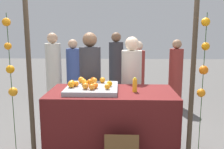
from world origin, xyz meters
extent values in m
cube|color=#5B1919|center=(0.00, 0.00, 0.46)|extent=(1.71, 0.87, 0.91)
cube|color=#9EA0A5|center=(-0.27, 0.02, 0.94)|extent=(0.69, 0.71, 0.06)
sphere|color=orange|center=(-0.45, 0.24, 1.02)|extent=(0.09, 0.09, 0.09)
sphere|color=orange|center=(-0.36, 0.05, 1.01)|extent=(0.07, 0.07, 0.07)
sphere|color=orange|center=(-0.26, 0.21, 1.01)|extent=(0.08, 0.08, 0.08)
sphere|color=orange|center=(-0.54, -0.07, 1.02)|extent=(0.09, 0.09, 0.09)
sphere|color=orange|center=(-0.31, 0.13, 1.01)|extent=(0.08, 0.08, 0.08)
sphere|color=orange|center=(-0.05, -0.16, 1.01)|extent=(0.08, 0.08, 0.08)
sphere|color=orange|center=(-0.33, -0.16, 1.01)|extent=(0.09, 0.09, 0.09)
sphere|color=orange|center=(-0.48, -0.01, 1.01)|extent=(0.07, 0.07, 0.07)
sphere|color=orange|center=(-0.40, 0.15, 1.01)|extent=(0.08, 0.08, 0.08)
sphere|color=orange|center=(-0.25, -0.19, 1.01)|extent=(0.08, 0.08, 0.08)
sphere|color=orange|center=(-0.14, 0.24, 1.01)|extent=(0.08, 0.08, 0.08)
sphere|color=orange|center=(-0.55, 0.04, 1.01)|extent=(0.08, 0.08, 0.08)
sphere|color=orange|center=(-0.21, -0.12, 1.01)|extent=(0.08, 0.08, 0.08)
sphere|color=orange|center=(-0.29, 0.30, 1.01)|extent=(0.07, 0.07, 0.07)
sphere|color=orange|center=(-0.03, 0.01, 1.01)|extent=(0.08, 0.08, 0.08)
cylinder|color=#F7AA20|center=(0.31, -0.03, 1.00)|extent=(0.06, 0.06, 0.18)
cylinder|color=yellow|center=(0.31, -0.03, 1.10)|extent=(0.03, 0.03, 0.02)
cylinder|color=#333338|center=(-0.37, 0.66, 0.73)|extent=(0.34, 0.34, 1.46)
sphere|color=brown|center=(-0.37, 0.66, 1.58)|extent=(0.23, 0.23, 0.23)
cylinder|color=beige|center=(0.30, 0.70, 0.70)|extent=(0.33, 0.33, 1.41)
sphere|color=beige|center=(0.30, 0.70, 1.51)|extent=(0.22, 0.22, 0.22)
cylinder|color=#333338|center=(0.02, 2.56, 0.73)|extent=(0.34, 0.34, 1.46)
sphere|color=brown|center=(0.02, 2.56, 1.57)|extent=(0.23, 0.23, 0.23)
cylinder|color=#384C8C|center=(-0.93, 2.17, 0.66)|extent=(0.31, 0.31, 1.33)
sphere|color=tan|center=(-0.93, 2.17, 1.43)|extent=(0.21, 0.21, 0.21)
cylinder|color=beige|center=(-1.34, 2.03, 0.72)|extent=(0.34, 0.34, 1.45)
sphere|color=tan|center=(-1.34, 2.03, 1.56)|extent=(0.23, 0.23, 0.23)
cylinder|color=maroon|center=(0.49, 2.02, 0.65)|extent=(0.30, 0.30, 1.30)
sphere|color=beige|center=(0.49, 2.02, 1.40)|extent=(0.20, 0.20, 0.20)
cylinder|color=maroon|center=(1.36, 2.25, 0.66)|extent=(0.31, 0.31, 1.32)
sphere|color=#A87A59|center=(1.36, 2.25, 1.43)|extent=(0.21, 0.21, 0.21)
cylinder|color=#473828|center=(-0.93, -0.48, 1.08)|extent=(0.06, 0.06, 2.17)
cylinder|color=#473828|center=(0.93, -0.48, 1.08)|extent=(0.06, 0.06, 2.17)
cylinder|color=#2D4C23|center=(-1.13, -0.53, 0.95)|extent=(0.01, 0.01, 1.91)
sphere|color=orange|center=(-1.14, -0.52, 1.81)|extent=(0.09, 0.09, 0.09)
sphere|color=orange|center=(-1.14, -0.53, 1.55)|extent=(0.08, 0.08, 0.08)
sphere|color=orange|center=(-1.13, -0.52, 1.28)|extent=(0.09, 0.09, 0.09)
sphere|color=orange|center=(-1.12, -0.52, 1.02)|extent=(0.10, 0.10, 0.10)
cylinder|color=#2D4C23|center=(1.04, -0.50, 0.95)|extent=(0.01, 0.01, 1.91)
sphere|color=orange|center=(1.03, -0.49, 1.81)|extent=(0.09, 0.09, 0.09)
sphere|color=orange|center=(1.05, -0.49, 1.55)|extent=(0.09, 0.09, 0.09)
sphere|color=orange|center=(1.04, -0.50, 1.28)|extent=(0.10, 0.10, 0.10)
sphere|color=orange|center=(1.03, -0.50, 1.02)|extent=(0.10, 0.10, 0.10)
camera|label=1|loc=(0.11, -3.23, 1.71)|focal=39.39mm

